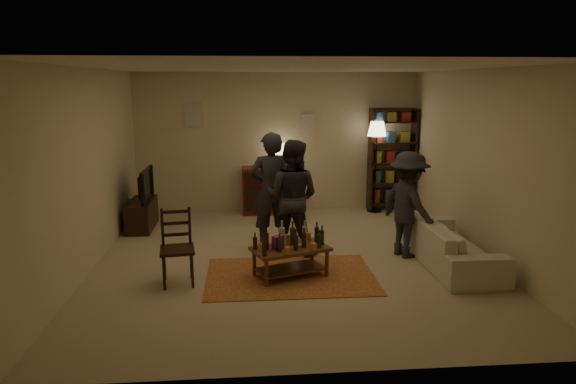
{
  "coord_description": "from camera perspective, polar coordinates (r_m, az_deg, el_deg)",
  "views": [
    {
      "loc": [
        -0.64,
        -7.03,
        2.5
      ],
      "look_at": [
        -0.04,
        0.1,
        0.97
      ],
      "focal_mm": 32.0,
      "sensor_mm": 36.0,
      "label": 1
    }
  ],
  "objects": [
    {
      "name": "rug",
      "position": [
        6.85,
        0.28,
        -9.3
      ],
      "size": [
        2.2,
        1.5,
        0.01
      ],
      "primitive_type": "cube",
      "color": "brown",
      "rests_on": "ground"
    },
    {
      "name": "bookshelf",
      "position": [
        10.33,
        11.45,
        3.66
      ],
      "size": [
        0.9,
        0.34,
        2.02
      ],
      "color": "black",
      "rests_on": "ground"
    },
    {
      "name": "sofa",
      "position": [
        7.54,
        17.6,
        -5.46
      ],
      "size": [
        0.81,
        2.08,
        0.61
      ],
      "primitive_type": "imported",
      "rotation": [
        0.0,
        0.0,
        1.57
      ],
      "color": "beige",
      "rests_on": "ground"
    },
    {
      "name": "dining_chair",
      "position": [
        6.65,
        -12.24,
        -5.66
      ],
      "size": [
        0.47,
        0.47,
        0.97
      ],
      "rotation": [
        0.0,
        0.0,
        0.14
      ],
      "color": "black",
      "rests_on": "ground"
    },
    {
      "name": "floor_lamp",
      "position": [
        10.06,
        9.84,
        6.24
      ],
      "size": [
        0.36,
        0.36,
        1.78
      ],
      "color": "black",
      "rests_on": "ground"
    },
    {
      "name": "tv_stand",
      "position": [
        9.26,
        -15.95,
        -1.62
      ],
      "size": [
        0.4,
        1.0,
        1.06
      ],
      "color": "black",
      "rests_on": "ground"
    },
    {
      "name": "floor",
      "position": [
        7.49,
        0.35,
        -7.44
      ],
      "size": [
        6.0,
        6.0,
        0.0
      ],
      "primitive_type": "plane",
      "color": "#C6B793",
      "rests_on": "ground"
    },
    {
      "name": "room_shell",
      "position": [
        10.04,
        -4.93,
        8.1
      ],
      "size": [
        6.0,
        6.0,
        6.0
      ],
      "color": "beige",
      "rests_on": "ground"
    },
    {
      "name": "person_right",
      "position": [
        7.54,
        0.43,
        -0.58
      ],
      "size": [
        1.02,
        0.92,
        1.7
      ],
      "primitive_type": "imported",
      "rotation": [
        0.0,
        0.0,
        2.73
      ],
      "color": "#28262E",
      "rests_on": "ground"
    },
    {
      "name": "person_left",
      "position": [
        7.79,
        -1.9,
        0.15
      ],
      "size": [
        0.67,
        0.46,
        1.79
      ],
      "primitive_type": "imported",
      "rotation": [
        0.0,
        0.0,
        3.19
      ],
      "color": "#292932",
      "rests_on": "ground"
    },
    {
      "name": "person_by_sofa",
      "position": [
        7.62,
        13.19,
        -1.37
      ],
      "size": [
        0.93,
        1.14,
        1.55
      ],
      "primitive_type": "imported",
      "rotation": [
        0.0,
        0.0,
        1.99
      ],
      "color": "#28272F",
      "rests_on": "ground"
    },
    {
      "name": "dresser",
      "position": [
        9.96,
        -2.17,
        0.33
      ],
      "size": [
        1.0,
        0.5,
        1.36
      ],
      "color": "maroon",
      "rests_on": "ground"
    },
    {
      "name": "coffee_table",
      "position": [
        6.73,
        0.26,
        -6.37
      ],
      "size": [
        1.1,
        0.84,
        0.74
      ],
      "rotation": [
        0.0,
        0.0,
        0.35
      ],
      "color": "brown",
      "rests_on": "ground"
    }
  ]
}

